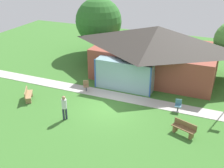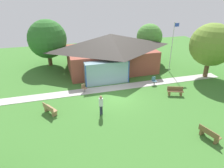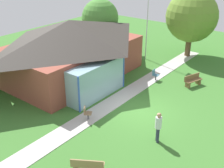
{
  "view_description": "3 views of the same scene",
  "coord_description": "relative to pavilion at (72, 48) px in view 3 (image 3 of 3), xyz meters",
  "views": [
    {
      "loc": [
        7.15,
        -16.25,
        10.23
      ],
      "look_at": [
        -0.17,
        1.05,
        1.48
      ],
      "focal_mm": 46.01,
      "sensor_mm": 36.0,
      "label": 1
    },
    {
      "loc": [
        -5.13,
        -16.15,
        9.38
      ],
      "look_at": [
        -0.23,
        1.01,
        0.99
      ],
      "focal_mm": 32.87,
      "sensor_mm": 36.0,
      "label": 2
    },
    {
      "loc": [
        -13.3,
        -8.05,
        9.25
      ],
      "look_at": [
        -0.21,
        2.13,
        1.33
      ],
      "focal_mm": 45.67,
      "sensor_mm": 36.0,
      "label": 3
    }
  ],
  "objects": [
    {
      "name": "patio_chair_west",
      "position": [
        -4.16,
        -5.31,
        -1.89
      ],
      "size": [
        0.61,
        0.61,
        0.86
      ],
      "rotation": [
        0.0,
        0.0,
        3.73
      ],
      "color": "#8C6B4C",
      "rests_on": "ground_plane"
    },
    {
      "name": "flagpole",
      "position": [
        6.86,
        -2.55,
        0.95
      ],
      "size": [
        0.64,
        0.08,
        5.93
      ],
      "color": "silver",
      "rests_on": "ground_plane"
    },
    {
      "name": "tree_east_hedge",
      "position": [
        10.0,
        -5.25,
        1.43
      ],
      "size": [
        4.65,
        4.65,
        6.07
      ],
      "color": "brown",
      "rests_on": "ground_plane"
    },
    {
      "name": "visitor_strolling_lawn",
      "position": [
        -3.46,
        -9.67,
        -1.28
      ],
      "size": [
        0.34,
        0.34,
        1.74
      ],
      "rotation": [
        0.0,
        0.0,
        0.73
      ],
      "color": "#2D3347",
      "rests_on": "ground_plane"
    },
    {
      "name": "ground_plane",
      "position": [
        -1.35,
        -7.3,
        -2.3
      ],
      "size": [
        44.0,
        44.0,
        0.0
      ],
      "primitive_type": "plane",
      "color": "#3D752D"
    },
    {
      "name": "bench_mid_left",
      "position": [
        -7.46,
        -8.36,
        -1.9
      ],
      "size": [
        1.17,
        1.51,
        0.84
      ],
      "rotation": [
        0.0,
        0.0,
        5.27
      ],
      "color": "#9E7A51",
      "rests_on": "ground_plane"
    },
    {
      "name": "footpath",
      "position": [
        -1.35,
        -5.25,
        -2.29
      ],
      "size": [
        25.39,
        1.33,
        0.03
      ],
      "primitive_type": "cube",
      "rotation": [
        0.0,
        0.0,
        0.0
      ],
      "color": "#BCB7B2",
      "rests_on": "ground_plane"
    },
    {
      "name": "pavilion",
      "position": [
        0.0,
        0.0,
        0.0
      ],
      "size": [
        11.28,
        8.4,
        4.44
      ],
      "color": "brown",
      "rests_on": "ground_plane"
    },
    {
      "name": "patio_chair_lawn_spare",
      "position": [
        3.25,
        -5.64,
        -1.89
      ],
      "size": [
        0.48,
        0.48,
        0.86
      ],
      "rotation": [
        0.0,
        0.0,
        3.23
      ],
      "color": "teal",
      "rests_on": "ground_plane"
    },
    {
      "name": "tree_behind_pavilion_right",
      "position": [
        6.24,
        2.34,
        0.94
      ],
      "size": [
        3.52,
        3.52,
        5.02
      ],
      "color": "brown",
      "rests_on": "ground_plane"
    },
    {
      "name": "bench_mid_right",
      "position": [
        4.13,
        -8.34,
        -1.9
      ],
      "size": [
        1.56,
        0.93,
        0.84
      ],
      "rotation": [
        0.0,
        0.0,
        2.79
      ],
      "color": "brown",
      "rests_on": "ground_plane"
    }
  ]
}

